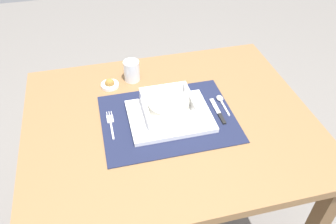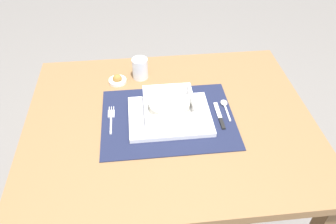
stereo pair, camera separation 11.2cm
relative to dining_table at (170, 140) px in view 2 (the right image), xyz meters
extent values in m
cube|color=brown|center=(0.00, 0.00, 0.09)|extent=(0.97, 0.79, 0.03)
cube|color=brown|center=(-0.43, 0.34, -0.28)|extent=(0.05, 0.05, 0.72)
cube|color=brown|center=(0.43, 0.34, -0.28)|extent=(0.05, 0.05, 0.72)
cube|color=#191E38|center=(-0.01, 0.00, 0.11)|extent=(0.44, 0.34, 0.00)
cube|color=white|center=(0.00, 0.00, 0.11)|extent=(0.27, 0.21, 0.02)
cube|color=white|center=(0.00, 0.02, 0.13)|extent=(0.17, 0.17, 0.01)
cube|color=white|center=(-0.08, 0.02, 0.15)|extent=(0.01, 0.17, 0.04)
cube|color=white|center=(0.08, 0.02, 0.15)|extent=(0.01, 0.17, 0.04)
cube|color=white|center=(0.00, -0.06, 0.15)|extent=(0.15, 0.01, 0.04)
cube|color=white|center=(0.00, 0.10, 0.15)|extent=(0.15, 0.01, 0.04)
cylinder|color=silver|center=(0.00, 0.02, 0.15)|extent=(0.14, 0.14, 0.03)
cube|color=silver|center=(-0.20, -0.02, 0.11)|extent=(0.01, 0.08, 0.00)
cube|color=silver|center=(-0.20, 0.04, 0.11)|extent=(0.02, 0.04, 0.00)
cylinder|color=silver|center=(-0.20, 0.07, 0.11)|extent=(0.00, 0.02, 0.00)
cylinder|color=silver|center=(-0.20, 0.07, 0.11)|extent=(0.00, 0.02, 0.00)
cylinder|color=silver|center=(-0.19, 0.07, 0.11)|extent=(0.00, 0.02, 0.00)
cube|color=silver|center=(0.20, 0.00, 0.11)|extent=(0.01, 0.08, 0.00)
ellipsoid|color=silver|center=(0.20, 0.05, 0.11)|extent=(0.02, 0.03, 0.01)
cube|color=black|center=(0.17, -0.05, 0.11)|extent=(0.01, 0.05, 0.01)
cube|color=silver|center=(0.17, 0.02, 0.11)|extent=(0.01, 0.08, 0.00)
cylinder|color=white|center=(-0.09, 0.25, 0.14)|extent=(0.06, 0.06, 0.08)
cylinder|color=#C64C1E|center=(-0.09, 0.25, 0.12)|extent=(0.05, 0.05, 0.03)
cylinder|color=white|center=(-0.18, 0.23, 0.11)|extent=(0.07, 0.07, 0.01)
sphere|color=olive|center=(-0.18, 0.23, 0.12)|extent=(0.04, 0.04, 0.04)
camera|label=1|loc=(-0.21, -0.82, 0.87)|focal=36.20mm
camera|label=2|loc=(-0.10, -0.84, 0.87)|focal=36.20mm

